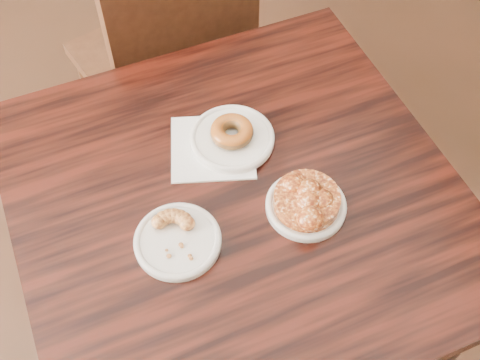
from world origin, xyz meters
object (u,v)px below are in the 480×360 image
object	(u,v)px
chair_far	(160,61)
apple_fritter	(307,198)
cafe_table	(238,282)
glazed_donut	(232,132)
cruller_fragment	(177,236)

from	to	relation	value
chair_far	apple_fritter	bearing A→B (deg)	81.99
cafe_table	glazed_donut	bearing A→B (deg)	71.99
cafe_table	glazed_donut	world-z (taller)	glazed_donut
cafe_table	glazed_donut	xyz separation A→B (m)	(0.02, 0.12, 0.41)
glazed_donut	cruller_fragment	xyz separation A→B (m)	(-0.15, -0.19, -0.01)
cafe_table	cruller_fragment	bearing A→B (deg)	-158.55
cafe_table	apple_fritter	xyz separation A→B (m)	(0.11, -0.06, 0.41)
chair_far	cafe_table	bearing A→B (deg)	73.94
chair_far	apple_fritter	size ratio (longest dim) A/B	5.50
cafe_table	chair_far	distance (m)	0.71
apple_fritter	cruller_fragment	size ratio (longest dim) A/B	1.71
cafe_table	apple_fritter	world-z (taller)	apple_fritter
glazed_donut	apple_fritter	distance (m)	0.21
glazed_donut	apple_fritter	bearing A→B (deg)	-64.70
cafe_table	apple_fritter	bearing A→B (deg)	-36.03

